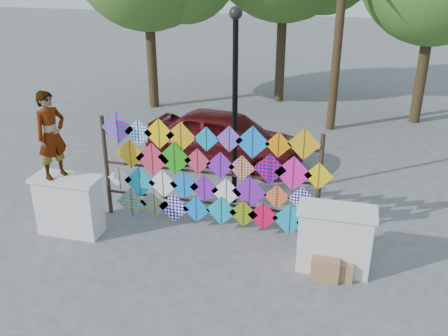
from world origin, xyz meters
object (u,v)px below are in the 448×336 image
Objects in this scene: vendor_woman at (51,135)px; kite_rack at (210,176)px; lamppost at (235,91)px; sedan at (226,137)px.

kite_rack is at bearing -49.19° from vendor_woman.
vendor_woman is 3.90m from lamppost.
kite_rack is 1.14× the size of sedan.
sedan is (-0.55, 3.59, -0.46)m from kite_rack.
vendor_woman is 0.40× the size of lamppost.
sedan is 0.99× the size of lamppost.
lamppost is (3.18, 2.20, 0.53)m from vendor_woman.
vendor_woman is (-2.95, -0.92, 0.96)m from kite_rack.
sedan is 3.12m from lamppost.
lamppost is at bearing 79.88° from kite_rack.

